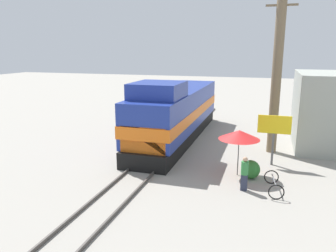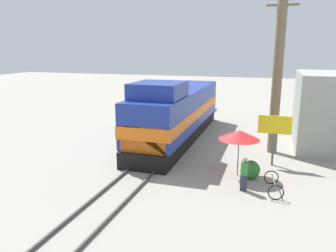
{
  "view_description": "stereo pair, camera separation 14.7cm",
  "coord_description": "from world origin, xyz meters",
  "px_view_note": "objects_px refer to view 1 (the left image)",
  "views": [
    {
      "loc": [
        6.18,
        -17.66,
        6.38
      ],
      "look_at": [
        1.2,
        -1.53,
        2.4
      ],
      "focal_mm": 35.0,
      "sensor_mm": 36.0,
      "label": 1
    },
    {
      "loc": [
        6.32,
        -17.62,
        6.38
      ],
      "look_at": [
        1.2,
        -1.53,
        2.4
      ],
      "focal_mm": 35.0,
      "sensor_mm": 36.0,
      "label": 2
    }
  ],
  "objects_px": {
    "utility_pole": "(277,71)",
    "vendor_umbrella": "(239,135)",
    "locomotive": "(176,113)",
    "person_bystander": "(245,172)",
    "billboard_sign": "(274,128)",
    "bicycle": "(274,184)"
  },
  "relations": [
    {
      "from": "locomotive",
      "to": "utility_pole",
      "type": "bearing_deg",
      "value": -8.2
    },
    {
      "from": "person_bystander",
      "to": "utility_pole",
      "type": "bearing_deg",
      "value": 79.54
    },
    {
      "from": "locomotive",
      "to": "vendor_umbrella",
      "type": "xyz_separation_m",
      "value": [
        4.91,
        -5.63,
        0.23
      ]
    },
    {
      "from": "person_bystander",
      "to": "vendor_umbrella",
      "type": "bearing_deg",
      "value": 104.25
    },
    {
      "from": "vendor_umbrella",
      "to": "person_bystander",
      "type": "xyz_separation_m",
      "value": [
        0.46,
        -1.83,
        -1.29
      ]
    },
    {
      "from": "billboard_sign",
      "to": "locomotive",
      "type": "bearing_deg",
      "value": 152.32
    },
    {
      "from": "locomotive",
      "to": "person_bystander",
      "type": "relative_size",
      "value": 8.94
    },
    {
      "from": "vendor_umbrella",
      "to": "bicycle",
      "type": "xyz_separation_m",
      "value": [
        1.78,
        -1.55,
        -1.81
      ]
    },
    {
      "from": "utility_pole",
      "to": "person_bystander",
      "type": "distance_m",
      "value": 7.83
    },
    {
      "from": "vendor_umbrella",
      "to": "person_bystander",
      "type": "distance_m",
      "value": 2.29
    },
    {
      "from": "locomotive",
      "to": "billboard_sign",
      "type": "distance_m",
      "value": 7.47
    },
    {
      "from": "person_bystander",
      "to": "billboard_sign",
      "type": "bearing_deg",
      "value": 72.81
    },
    {
      "from": "utility_pole",
      "to": "billboard_sign",
      "type": "distance_m",
      "value": 3.88
    },
    {
      "from": "utility_pole",
      "to": "vendor_umbrella",
      "type": "distance_m",
      "value": 5.75
    },
    {
      "from": "utility_pole",
      "to": "person_bystander",
      "type": "bearing_deg",
      "value": -100.46
    },
    {
      "from": "locomotive",
      "to": "vendor_umbrella",
      "type": "bearing_deg",
      "value": -48.9
    },
    {
      "from": "vendor_umbrella",
      "to": "person_bystander",
      "type": "height_order",
      "value": "vendor_umbrella"
    },
    {
      "from": "bicycle",
      "to": "locomotive",
      "type": "bearing_deg",
      "value": -53.64
    },
    {
      "from": "locomotive",
      "to": "utility_pole",
      "type": "xyz_separation_m",
      "value": [
        6.58,
        -0.95,
        3.13
      ]
    },
    {
      "from": "billboard_sign",
      "to": "person_bystander",
      "type": "bearing_deg",
      "value": -107.19
    },
    {
      "from": "person_bystander",
      "to": "bicycle",
      "type": "distance_m",
      "value": 1.44
    },
    {
      "from": "locomotive",
      "to": "billboard_sign",
      "type": "bearing_deg",
      "value": -27.68
    }
  ]
}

